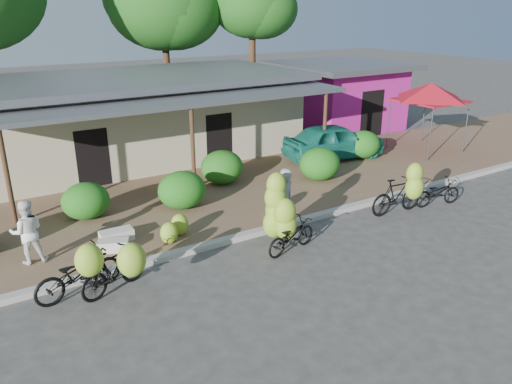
% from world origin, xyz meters
% --- Properties ---
extents(ground, '(100.00, 100.00, 0.00)m').
position_xyz_m(ground, '(0.00, 0.00, 0.00)').
color(ground, '#3E3C3A').
rests_on(ground, ground).
extents(sidewalk, '(60.00, 6.00, 0.12)m').
position_xyz_m(sidewalk, '(0.00, 5.00, 0.06)').
color(sidewalk, brown).
rests_on(sidewalk, ground).
extents(curb, '(60.00, 0.25, 0.15)m').
position_xyz_m(curb, '(0.00, 2.00, 0.07)').
color(curb, '#A8A399').
rests_on(curb, ground).
extents(shop_main, '(13.00, 8.50, 3.35)m').
position_xyz_m(shop_main, '(0.00, 10.93, 1.72)').
color(shop_main, '#BBAB8D').
rests_on(shop_main, ground).
extents(shop_pink, '(6.00, 6.00, 3.25)m').
position_xyz_m(shop_pink, '(10.50, 10.99, 1.67)').
color(shop_pink, '#CA1F91').
rests_on(shop_pink, ground).
extents(tree_center_right, '(5.64, 5.56, 8.20)m').
position_xyz_m(tree_center_right, '(3.31, 16.61, 6.08)').
color(tree_center_right, '#442D1B').
rests_on(tree_center_right, ground).
extents(tree_near_right, '(4.29, 4.10, 7.66)m').
position_xyz_m(tree_near_right, '(7.31, 14.61, 6.06)').
color(tree_near_right, '#442D1B').
rests_on(tree_near_right, ground).
extents(hedge_1, '(1.36, 1.23, 1.06)m').
position_xyz_m(hedge_1, '(-3.77, 5.38, 0.65)').
color(hedge_1, '#155012').
rests_on(hedge_1, sidewalk).
extents(hedge_2, '(1.47, 1.33, 1.15)m').
position_xyz_m(hedge_2, '(-1.09, 4.64, 0.69)').
color(hedge_2, '#155012').
rests_on(hedge_2, sidewalk).
extents(hedge_3, '(1.49, 1.34, 1.16)m').
position_xyz_m(hedge_3, '(1.01, 5.99, 0.70)').
color(hedge_3, '#155012').
rests_on(hedge_3, sidewalk).
extents(hedge_4, '(1.48, 1.33, 1.16)m').
position_xyz_m(hedge_4, '(4.11, 4.50, 0.70)').
color(hedge_4, '#155012').
rests_on(hedge_4, sidewalk).
extents(hedge_5, '(1.43, 1.28, 1.11)m').
position_xyz_m(hedge_5, '(7.32, 5.70, 0.68)').
color(hedge_5, '#155012').
rests_on(hedge_5, sidewalk).
extents(red_canopy, '(3.50, 3.50, 2.86)m').
position_xyz_m(red_canopy, '(10.36, 5.15, 2.61)').
color(red_canopy, '#59595E').
rests_on(red_canopy, sidewalk).
extents(bike_far_left, '(2.05, 1.42, 1.44)m').
position_xyz_m(bike_far_left, '(-4.92, 1.41, 0.59)').
color(bike_far_left, black).
rests_on(bike_far_left, ground).
extents(bike_left, '(1.76, 1.39, 1.35)m').
position_xyz_m(bike_left, '(-4.19, 1.09, 0.61)').
color(bike_left, black).
rests_on(bike_left, ground).
extents(bike_center, '(1.71, 1.27, 1.99)m').
position_xyz_m(bike_center, '(0.08, 0.99, 0.79)').
color(bike_center, black).
rests_on(bike_center, ground).
extents(bike_right, '(1.91, 1.23, 1.76)m').
position_xyz_m(bike_right, '(4.29, 0.93, 0.71)').
color(bike_right, black).
rests_on(bike_right, ground).
extents(bike_far_right, '(1.72, 0.89, 0.86)m').
position_xyz_m(bike_far_right, '(5.88, 0.84, 0.43)').
color(bike_far_right, black).
rests_on(bike_far_right, ground).
extents(loose_banana_a, '(0.47, 0.40, 0.59)m').
position_xyz_m(loose_banana_a, '(-2.40, 2.56, 0.41)').
color(loose_banana_a, '#95BD2F').
rests_on(loose_banana_a, sidewalk).
extents(loose_banana_b, '(0.49, 0.41, 0.61)m').
position_xyz_m(loose_banana_b, '(-1.96, 2.88, 0.42)').
color(loose_banana_b, '#95BD2F').
rests_on(loose_banana_b, sidewalk).
extents(loose_banana_c, '(0.50, 0.42, 0.62)m').
position_xyz_m(loose_banana_c, '(1.13, 2.84, 0.43)').
color(loose_banana_c, '#95BD2F').
rests_on(loose_banana_c, sidewalk).
extents(sack_near, '(0.86, 0.42, 0.30)m').
position_xyz_m(sack_near, '(-3.51, 3.44, 0.27)').
color(sack_near, silver).
rests_on(sack_near, sidewalk).
extents(sack_far, '(0.84, 0.65, 0.28)m').
position_xyz_m(sack_far, '(-3.76, 2.94, 0.26)').
color(sack_far, silver).
rests_on(sack_far, sidewalk).
extents(vendor, '(0.76, 0.58, 1.89)m').
position_xyz_m(vendor, '(0.58, 1.70, 0.94)').
color(vendor, gray).
rests_on(vendor, ground).
extents(bystander, '(0.85, 0.70, 1.58)m').
position_xyz_m(bystander, '(-5.60, 3.40, 0.91)').
color(bystander, white).
rests_on(bystander, sidewalk).
extents(teal_van, '(4.37, 2.17, 1.43)m').
position_xyz_m(teal_van, '(6.29, 6.28, 0.84)').
color(teal_van, '#186C5B').
rests_on(teal_van, sidewalk).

